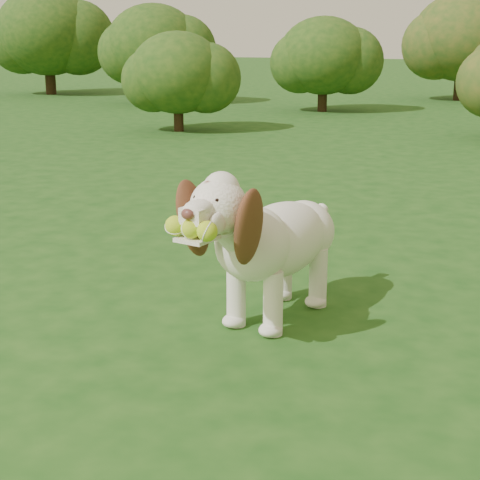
% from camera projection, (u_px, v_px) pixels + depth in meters
% --- Properties ---
extents(ground, '(80.00, 80.00, 0.00)m').
position_uv_depth(ground, '(280.00, 295.00, 3.95)').
color(ground, '#184614').
rests_on(ground, ground).
extents(dog, '(0.59, 1.23, 0.80)m').
position_uv_depth(dog, '(269.00, 237.00, 3.48)').
color(dog, white).
rests_on(dog, ground).
extents(shrub_a, '(1.36, 1.36, 1.41)m').
position_uv_depth(shrub_a, '(178.00, 73.00, 10.43)').
color(shrub_a, '#382314').
rests_on(shrub_a, ground).
extents(shrub_b, '(1.62, 1.62, 1.68)m').
position_uv_depth(shrub_b, '(324.00, 56.00, 13.11)').
color(shrub_b, '#382314').
rests_on(shrub_b, ground).
extents(shrub_g, '(2.31, 2.31, 2.39)m').
position_uv_depth(shrub_g, '(47.00, 32.00, 16.82)').
color(shrub_g, '#382314').
rests_on(shrub_g, ground).
extents(shrub_i, '(2.13, 2.13, 2.21)m').
position_uv_depth(shrub_i, '(463.00, 37.00, 15.27)').
color(shrub_i, '#382314').
rests_on(shrub_i, ground).
extents(shrub_e, '(1.89, 1.89, 1.96)m').
position_uv_depth(shrub_e, '(154.00, 45.00, 14.64)').
color(shrub_e, '#382314').
rests_on(shrub_e, ground).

